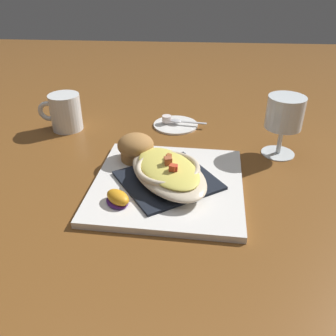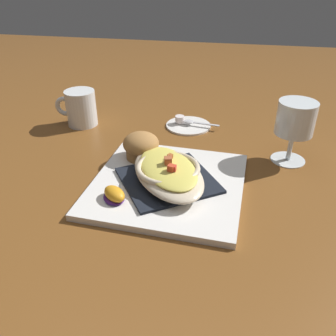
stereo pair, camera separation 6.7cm
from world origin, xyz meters
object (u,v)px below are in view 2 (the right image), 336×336
object	(u,v)px
muffin	(141,146)
coffee_mug	(81,109)
creamer_cup_0	(180,119)
orange_garnish	(114,195)
creamer_saucer	(189,125)
square_plate	(168,184)
spoon	(192,122)
gratin_dish	(168,171)
stemmed_glass	(295,122)

from	to	relation	value
muffin	coffee_mug	bearing A→B (deg)	50.81
muffin	creamer_cup_0	size ratio (longest dim) A/B	3.15
orange_garnish	creamer_saucer	xyz separation A→B (m)	(0.36, -0.08, -0.02)
square_plate	spoon	bearing A→B (deg)	-1.99
gratin_dish	muffin	size ratio (longest dim) A/B	3.12
creamer_saucer	creamer_cup_0	world-z (taller)	creamer_cup_0
stemmed_glass	creamer_cup_0	size ratio (longest dim) A/B	5.57
square_plate	creamer_cup_0	world-z (taller)	creamer_cup_0
orange_garnish	spoon	xyz separation A→B (m)	(0.36, -0.09, -0.01)
orange_garnish	coffee_mug	bearing A→B (deg)	31.06
orange_garnish	spoon	size ratio (longest dim) A/B	0.63
creamer_saucer	spoon	size ratio (longest dim) A/B	1.22
creamer_saucer	creamer_cup_0	bearing A→B (deg)	81.31
stemmed_glass	creamer_saucer	distance (m)	0.28
creamer_saucer	spoon	xyz separation A→B (m)	(-0.00, -0.01, 0.01)
gratin_dish	square_plate	bearing A→B (deg)	44.90
creamer_cup_0	coffee_mug	bearing A→B (deg)	99.37
stemmed_glass	gratin_dish	bearing A→B (deg)	122.48
muffin	creamer_cup_0	distance (m)	0.21
orange_garnish	creamer_cup_0	distance (m)	0.37
gratin_dish	stemmed_glass	distance (m)	0.29
square_plate	coffee_mug	world-z (taller)	coffee_mug
gratin_dish	spoon	bearing A→B (deg)	-1.98
gratin_dish	stemmed_glass	bearing A→B (deg)	-57.52
muffin	orange_garnish	xyz separation A→B (m)	(-0.16, 0.01, -0.02)
muffin	creamer_saucer	distance (m)	0.22
gratin_dish	orange_garnish	bearing A→B (deg)	131.63
square_plate	stemmed_glass	xyz separation A→B (m)	(0.15, -0.24, 0.08)
stemmed_glass	spoon	size ratio (longest dim) A/B	1.41
coffee_mug	spoon	distance (m)	0.29
muffin	spoon	world-z (taller)	muffin
orange_garnish	spoon	world-z (taller)	orange_garnish
gratin_dish	stemmed_glass	world-z (taller)	stemmed_glass
square_plate	creamer_saucer	distance (m)	0.29
coffee_mug	creamer_cup_0	size ratio (longest dim) A/B	4.53
coffee_mug	creamer_cup_0	xyz separation A→B (m)	(0.04, -0.25, -0.02)
square_plate	muffin	world-z (taller)	muffin
spoon	creamer_cup_0	xyz separation A→B (m)	(0.01, 0.03, 0.00)
square_plate	muffin	bearing A→B (deg)	41.67
gratin_dish	coffee_mug	size ratio (longest dim) A/B	2.17
orange_garnish	coffee_mug	xyz separation A→B (m)	(0.32, 0.19, 0.02)
gratin_dish	orange_garnish	distance (m)	0.11
muffin	coffee_mug	distance (m)	0.26
square_plate	muffin	distance (m)	0.12
muffin	coffee_mug	xyz separation A→B (m)	(0.17, 0.20, 0.00)
square_plate	muffin	xyz separation A→B (m)	(0.08, 0.07, 0.03)
coffee_mug	stemmed_glass	bearing A→B (deg)	-100.66
orange_garnish	creamer_cup_0	xyz separation A→B (m)	(0.36, -0.06, -0.00)
creamer_saucer	spoon	world-z (taller)	spoon
gratin_dish	creamer_saucer	size ratio (longest dim) A/B	2.05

